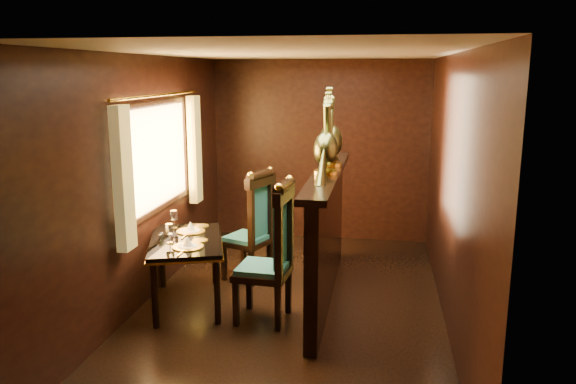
% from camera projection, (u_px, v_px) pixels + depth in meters
% --- Properties ---
extents(ground, '(5.00, 5.00, 0.00)m').
position_uv_depth(ground, '(291.00, 307.00, 5.68)').
color(ground, black).
rests_on(ground, ground).
extents(room_shell, '(3.04, 5.04, 2.52)m').
position_uv_depth(room_shell, '(283.00, 151.00, 5.38)').
color(room_shell, black).
rests_on(room_shell, ground).
extents(partition, '(0.26, 2.70, 1.36)m').
position_uv_depth(partition, '(326.00, 232.00, 5.77)').
color(partition, black).
rests_on(partition, ground).
extents(dining_table, '(1.04, 1.34, 0.89)m').
position_uv_depth(dining_table, '(186.00, 245.00, 5.63)').
color(dining_table, black).
rests_on(dining_table, ground).
extents(chair_left, '(0.53, 0.55, 1.38)m').
position_uv_depth(chair_left, '(276.00, 248.00, 5.22)').
color(chair_left, black).
rests_on(chair_left, ground).
extents(chair_right, '(0.61, 0.62, 1.30)m').
position_uv_depth(chair_right, '(255.00, 223.00, 6.27)').
color(chair_right, black).
rests_on(chair_right, ground).
extents(peacock_left, '(0.25, 0.66, 0.78)m').
position_uv_depth(peacock_left, '(326.00, 134.00, 5.33)').
color(peacock_left, '#1C5534').
rests_on(peacock_left, partition).
extents(peacock_right, '(0.26, 0.69, 0.82)m').
position_uv_depth(peacock_right, '(331.00, 127.00, 5.79)').
color(peacock_right, '#1C5534').
rests_on(peacock_right, partition).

